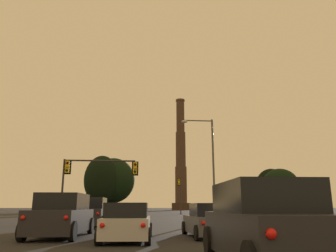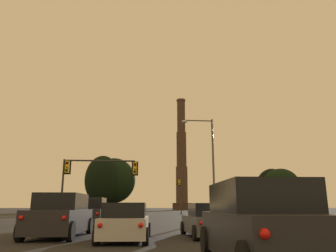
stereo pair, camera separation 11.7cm
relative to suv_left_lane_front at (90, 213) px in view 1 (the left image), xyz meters
The scene contains 13 objects.
suv_left_lane_front is the anchor object (origin of this frame).
suv_left_lane_second 7.11m from the suv_left_lane_front, 91.66° to the right, with size 2.25×4.96×1.86m.
suv_right_lane_third 16.06m from the suv_left_lane_front, 67.93° to the right, with size 2.20×4.94×1.86m.
hatchback_right_lane_second 9.90m from the suv_left_lane_front, 50.73° to the right, with size 1.98×4.14×1.44m.
hatchback_center_lane_second 9.37m from the suv_left_lane_front, 73.07° to the right, with size 2.07×4.17×1.44m.
traffic_light_overhead_left 7.49m from the suv_left_lane_front, 100.00° to the left, with size 6.63×0.50×5.31m.
traffic_light_far_right 36.10m from the suv_left_lane_front, 73.82° to the left, with size 0.78×0.50×6.09m.
street_lamp 14.69m from the suv_left_lane_front, 43.76° to the left, with size 3.26×0.36×9.96m.
smokestack 101.69m from the suv_left_lane_front, 79.58° to the left, with size 6.91×6.91×41.96m.
treeline_left_mid 77.14m from the suv_left_lane_front, 57.58° to the left, with size 9.86×8.87×11.40m.
treeline_center_left 81.86m from the suv_left_lane_front, 59.76° to the left, with size 9.66×8.69×12.02m.
treeline_right_mid 69.00m from the suv_left_lane_front, 96.05° to the left, with size 9.44×8.49×14.86m.
treeline_far_right 71.85m from the suv_left_lane_front, 93.56° to the left, with size 12.09×10.88×14.65m.
Camera 1 is at (0.14, -0.02, 1.30)m, focal length 35.00 mm.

